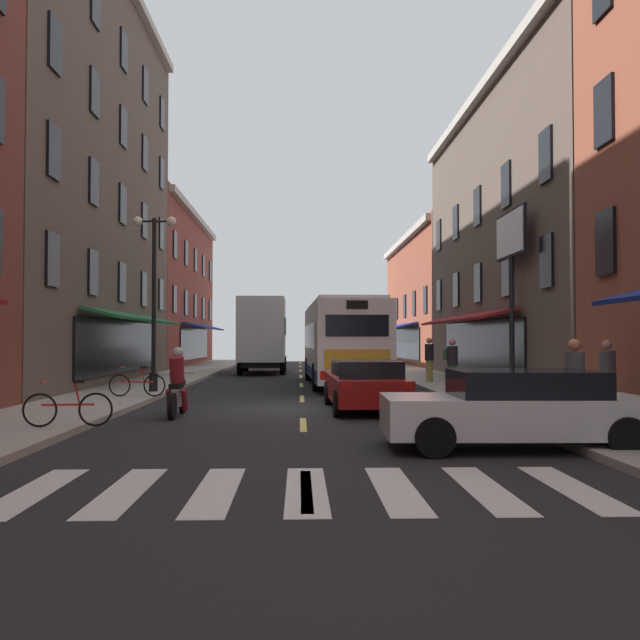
% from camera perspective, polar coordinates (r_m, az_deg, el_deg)
% --- Properties ---
extents(ground_plane, '(34.80, 80.00, 0.10)m').
position_cam_1_polar(ground_plane, '(18.63, -1.46, -7.44)').
color(ground_plane, black).
extents(lane_centre_dashes, '(0.14, 73.90, 0.01)m').
position_cam_1_polar(lane_centre_dashes, '(18.37, -1.45, -7.36)').
color(lane_centre_dashes, '#DBCC4C').
rests_on(lane_centre_dashes, ground).
extents(crosswalk_near, '(7.10, 2.80, 0.01)m').
position_cam_1_polar(crosswalk_near, '(8.73, -1.14, -13.77)').
color(crosswalk_near, silver).
rests_on(crosswalk_near, ground).
extents(sidewalk_left, '(3.00, 80.00, 0.14)m').
position_cam_1_polar(sidewalk_left, '(19.50, -19.19, -6.74)').
color(sidewalk_left, '#A39E93').
rests_on(sidewalk_left, ground).
extents(sidewalk_right, '(3.00, 80.00, 0.14)m').
position_cam_1_polar(sidewalk_right, '(19.56, 16.23, -6.75)').
color(sidewalk_right, '#A39E93').
rests_on(sidewalk_right, ground).
extents(billboard_sign, '(0.40, 3.01, 6.04)m').
position_cam_1_polar(billboard_sign, '(24.26, 15.47, 5.32)').
color(billboard_sign, black).
rests_on(billboard_sign, sidewalk_right).
extents(transit_bus, '(2.88, 11.23, 3.32)m').
position_cam_1_polar(transit_bus, '(27.85, 1.78, -1.82)').
color(transit_bus, silver).
rests_on(transit_bus, ground).
extents(box_truck, '(2.52, 7.15, 4.02)m').
position_cam_1_polar(box_truck, '(37.71, -4.71, -1.33)').
color(box_truck, white).
rests_on(box_truck, ground).
extents(sedan_near, '(2.00, 4.65, 1.30)m').
position_cam_1_polar(sedan_near, '(18.14, 3.74, -5.30)').
color(sedan_near, maroon).
rests_on(sedan_near, ground).
extents(sedan_mid, '(2.03, 4.53, 1.31)m').
position_cam_1_polar(sedan_mid, '(46.91, -4.45, -3.03)').
color(sedan_mid, silver).
rests_on(sedan_mid, ground).
extents(sedan_far, '(4.45, 2.08, 1.32)m').
position_cam_1_polar(sedan_far, '(12.21, 15.93, -7.01)').
color(sedan_far, silver).
rests_on(sedan_far, ground).
extents(motorcycle_rider, '(0.62, 2.07, 1.66)m').
position_cam_1_polar(motorcycle_rider, '(16.96, -11.65, -5.41)').
color(motorcycle_rider, black).
rests_on(motorcycle_rider, ground).
extents(bicycle_near, '(1.71, 0.48, 0.91)m').
position_cam_1_polar(bicycle_near, '(14.46, -20.03, -6.84)').
color(bicycle_near, black).
rests_on(bicycle_near, sidewalk_left).
extents(bicycle_mid, '(1.71, 0.48, 0.91)m').
position_cam_1_polar(bicycle_mid, '(21.48, -14.82, -5.14)').
color(bicycle_mid, black).
rests_on(bicycle_mid, sidewalk_left).
extents(pedestrian_near, '(0.45, 0.52, 1.73)m').
position_cam_1_polar(pedestrian_near, '(23.55, 10.82, -3.50)').
color(pedestrian_near, '#33663F').
rests_on(pedestrian_near, sidewalk_right).
extents(pedestrian_mid, '(0.36, 0.36, 1.77)m').
position_cam_1_polar(pedestrian_mid, '(28.40, 8.99, -3.18)').
color(pedestrian_mid, '#B29947').
rests_on(pedestrian_mid, sidewalk_right).
extents(pedestrian_far, '(0.36, 0.36, 1.71)m').
position_cam_1_polar(pedestrian_far, '(13.55, 20.23, -4.99)').
color(pedestrian_far, '#4C4C51').
rests_on(pedestrian_far, sidewalk_right).
extents(pedestrian_rear, '(0.36, 0.36, 1.69)m').
position_cam_1_polar(pedestrian_rear, '(16.90, 22.58, -4.32)').
color(pedestrian_rear, '#33663F').
rests_on(pedestrian_rear, sidewalk_right).
extents(street_lamp_twin, '(1.42, 0.32, 5.77)m').
position_cam_1_polar(street_lamp_twin, '(23.48, -13.51, 2.05)').
color(street_lamp_twin, black).
rests_on(street_lamp_twin, sidewalk_left).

